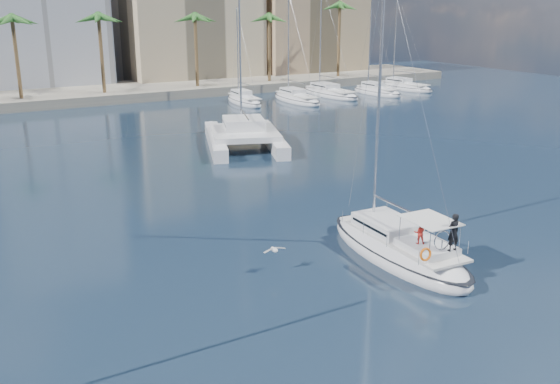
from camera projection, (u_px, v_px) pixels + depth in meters
ground at (310, 271)px, 29.98m from camera, size 160.00×160.00×0.00m
quay at (57, 96)px, 80.40m from camera, size 120.00×14.00×1.20m
building_beige at (187, 17)px, 95.53m from camera, size 20.00×14.00×20.00m
building_tan_right at (305, 22)px, 103.66m from camera, size 18.00×12.00×18.00m
palm_centre at (55, 19)px, 74.23m from camera, size 3.60×3.60×12.30m
palm_right at (298, 16)px, 90.36m from camera, size 3.60×3.60×12.30m
main_sloop at (398, 248)px, 31.41m from camera, size 3.80×10.51×15.39m
catamaran at (244, 133)px, 55.30m from camera, size 10.17×13.90×18.18m
seagull at (274, 250)px, 29.57m from camera, size 1.17×0.50×0.22m
moored_yacht_a at (244, 104)px, 78.46m from camera, size 3.37×9.52×11.90m
moored_yacht_b at (297, 102)px, 79.88m from camera, size 3.32×10.83×13.72m
moored_yacht_c at (330, 96)px, 84.63m from camera, size 3.98×12.33×15.54m
moored_yacht_d at (377, 94)px, 86.05m from camera, size 3.52×9.55×11.90m
moored_yacht_e at (404, 89)px, 90.79m from camera, size 4.61×11.11×13.72m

